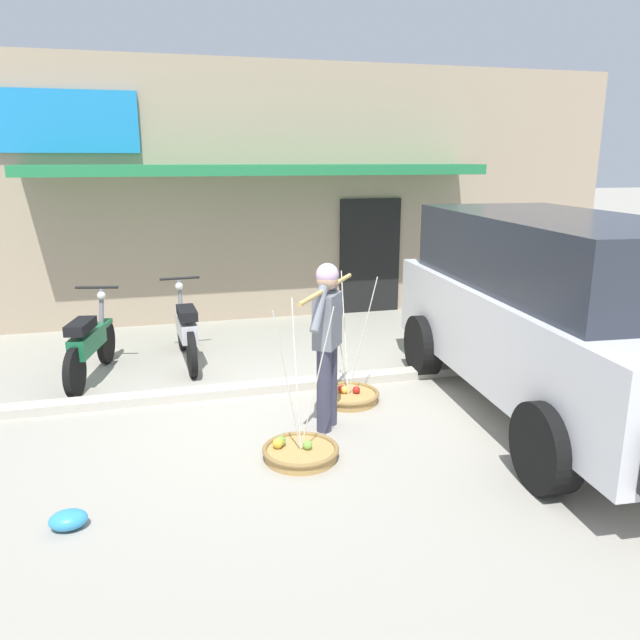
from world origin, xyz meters
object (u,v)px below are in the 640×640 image
(plastic_litter_bag, at_px, (68,520))
(parked_truck, at_px, (559,310))
(fruit_vendor, at_px, (327,335))
(fruit_basket_left_side, at_px, (348,395))
(motorcycle_nearest_shop, at_px, (89,344))
(fruit_basket_right_side, at_px, (300,451))
(motorcycle_second_in_row, at_px, (186,330))

(plastic_litter_bag, bearing_deg, parked_truck, 11.69)
(fruit_vendor, bearing_deg, plastic_litter_bag, -152.27)
(fruit_basket_left_side, distance_m, motorcycle_nearest_shop, 3.26)
(fruit_basket_left_side, distance_m, fruit_basket_right_side, 1.48)
(fruit_vendor, relative_size, motorcycle_nearest_shop, 0.95)
(fruit_basket_right_side, relative_size, parked_truck, 0.29)
(motorcycle_nearest_shop, height_order, parked_truck, parked_truck)
(fruit_basket_right_side, distance_m, plastic_litter_bag, 2.02)
(fruit_vendor, distance_m, parked_truck, 2.47)
(fruit_vendor, bearing_deg, fruit_basket_right_side, -125.16)
(plastic_litter_bag, bearing_deg, fruit_vendor, 27.73)
(fruit_vendor, relative_size, motorcycle_second_in_row, 0.93)
(fruit_basket_left_side, xyz_separation_m, plastic_litter_bag, (-2.77, -1.84, -0.00))
(fruit_basket_right_side, distance_m, motorcycle_second_in_row, 3.23)
(fruit_basket_left_side, xyz_separation_m, motorcycle_nearest_shop, (-2.85, 1.53, 0.38))
(fruit_vendor, distance_m, fruit_basket_left_side, 1.17)
(parked_truck, bearing_deg, fruit_basket_right_side, -172.79)
(fruit_basket_right_side, relative_size, plastic_litter_bag, 5.19)
(motorcycle_nearest_shop, xyz_separation_m, parked_truck, (4.89, -2.38, 0.68))
(parked_truck, xyz_separation_m, plastic_litter_bag, (-4.80, -0.99, -1.06))
(fruit_vendor, relative_size, fruit_basket_right_side, 1.17)
(fruit_basket_right_side, bearing_deg, fruit_vendor, 54.84)
(fruit_basket_right_side, bearing_deg, motorcycle_nearest_shop, 126.17)
(fruit_vendor, distance_m, motorcycle_nearest_shop, 3.28)
(motorcycle_nearest_shop, bearing_deg, fruit_basket_left_side, -28.26)
(fruit_basket_right_side, height_order, motorcycle_second_in_row, fruit_basket_right_side)
(motorcycle_nearest_shop, xyz_separation_m, plastic_litter_bag, (0.09, -3.37, -0.38))
(fruit_basket_left_side, bearing_deg, plastic_litter_bag, -146.36)
(fruit_basket_left_side, height_order, fruit_basket_right_side, same)
(fruit_basket_left_side, height_order, motorcycle_second_in_row, fruit_basket_left_side)
(parked_truck, height_order, plastic_litter_bag, parked_truck)
(fruit_vendor, bearing_deg, motorcycle_nearest_shop, 138.64)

